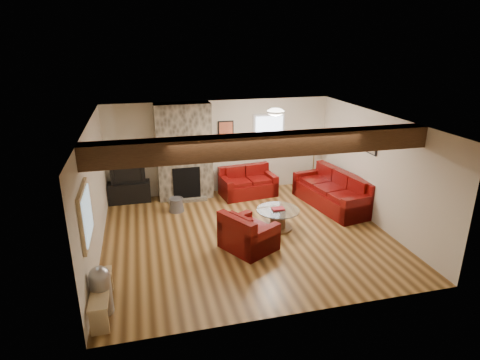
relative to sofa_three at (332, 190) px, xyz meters
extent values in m
plane|color=#573717|center=(-2.48, -0.99, -0.43)|extent=(8.00, 8.00, 0.00)
plane|color=silver|center=(-2.48, -0.99, 2.07)|extent=(8.00, 8.00, 0.00)
plane|color=beige|center=(-2.48, 1.76, 0.82)|extent=(8.00, 0.00, 8.00)
plane|color=beige|center=(-2.48, -3.74, 0.82)|extent=(8.00, 0.00, 8.00)
plane|color=beige|center=(-5.48, -0.99, 0.82)|extent=(0.00, 7.50, 7.50)
plane|color=beige|center=(0.52, -0.99, 0.82)|extent=(0.00, 7.50, 7.50)
cube|color=black|center=(-2.48, -2.24, 1.88)|extent=(6.00, 0.36, 0.38)
cube|color=#3D382F|center=(-3.48, 1.51, 0.82)|extent=(1.40, 0.50, 2.50)
cube|color=black|center=(-3.48, 1.26, 0.02)|extent=(0.70, 0.06, 0.90)
cube|color=#3D382F|center=(-3.48, 1.21, -0.39)|extent=(1.00, 0.25, 0.08)
cylinder|color=#4B3118|center=(-1.73, -0.89, -0.41)|extent=(0.64, 0.64, 0.04)
cylinder|color=#4B3118|center=(-1.73, -0.89, -0.22)|extent=(0.34, 0.34, 0.42)
cylinder|color=silver|center=(-1.73, -0.89, 0.02)|extent=(0.95, 0.95, 0.02)
cube|color=maroon|center=(-1.73, -0.89, 0.05)|extent=(0.26, 0.19, 0.03)
cube|color=black|center=(-4.93, 1.54, -0.17)|extent=(1.05, 0.42, 0.53)
imported|color=black|center=(-4.93, 1.54, 0.34)|extent=(0.85, 0.11, 0.49)
cylinder|color=#AF9549|center=(0.04, 1.27, -0.42)|extent=(0.25, 0.25, 0.03)
cylinder|color=#AF9549|center=(0.04, 1.27, 0.20)|extent=(0.03, 0.03, 1.27)
cone|color=beige|center=(0.04, 1.27, 0.86)|extent=(0.36, 0.36, 0.25)
camera|label=1|loc=(-4.51, -8.51, 3.58)|focal=30.00mm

